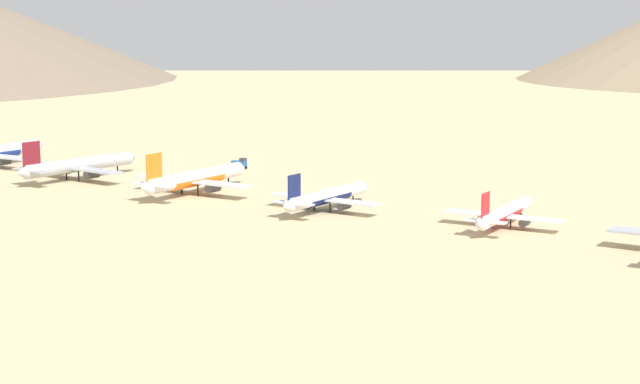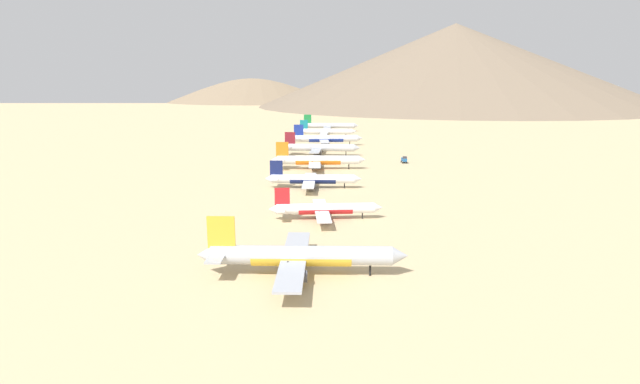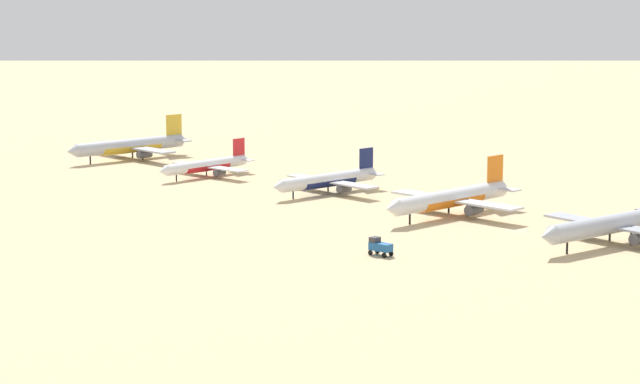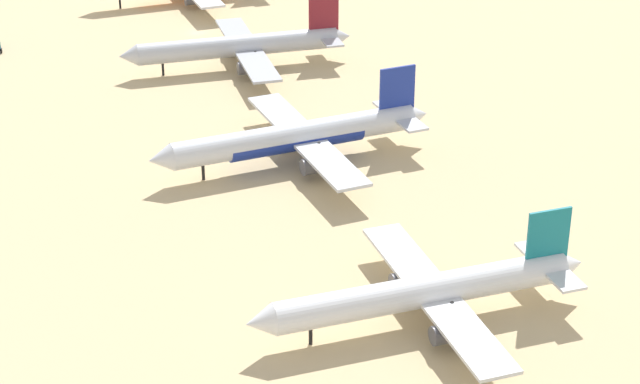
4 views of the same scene
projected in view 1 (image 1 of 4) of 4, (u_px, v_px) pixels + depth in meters
ground_plane at (143, 185)px, 320.73m from camera, size 2042.04×2042.04×0.00m
parked_jet_1 at (504, 213)px, 256.14m from camera, size 37.38×30.42×10.78m
parked_jet_2 at (326, 197)px, 278.06m from camera, size 40.73×32.98×11.78m
parked_jet_3 at (195, 178)px, 304.41m from camera, size 48.43×39.28×13.98m
parked_jet_4 at (78, 165)px, 330.85m from camera, size 48.39×39.34×13.95m
service_truck at (240, 163)px, 354.73m from camera, size 2.98×5.34×3.90m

